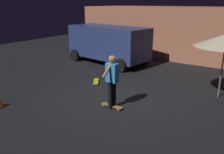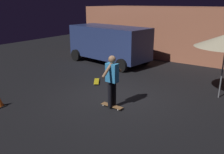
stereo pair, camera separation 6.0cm
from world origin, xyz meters
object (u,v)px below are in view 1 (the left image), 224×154
at_px(skateboard_ridden, 112,106).
at_px(skateboard_spare, 96,81).
at_px(parked_van, 108,42).
at_px(skater, 112,77).

distance_m(skateboard_ridden, skateboard_spare, 2.62).
distance_m(parked_van, skater, 6.09).
bearing_deg(parked_van, skater, -53.86).
bearing_deg(skateboard_ridden, skater, 90.00).
height_order(skateboard_spare, skater, skater).
bearing_deg(skater, parked_van, 126.14).
height_order(parked_van, skater, parked_van).
relative_size(skateboard_ridden, skater, 0.47).
bearing_deg(parked_van, skateboard_spare, -63.47).
relative_size(skateboard_ridden, skateboard_spare, 1.04).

